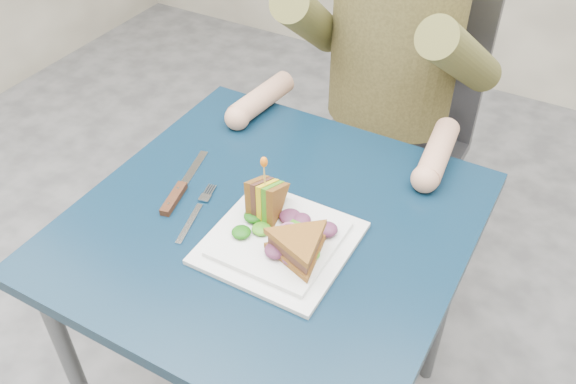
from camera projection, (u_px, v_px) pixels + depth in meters
The scene contains 12 objects.
table at pixel (271, 248), 1.26m from camera, with size 0.75×0.75×0.73m.
chair at pixel (396, 120), 1.81m from camera, with size 0.42×0.40×0.93m.
diner at pixel (396, 15), 1.49m from camera, with size 0.54×0.59×0.74m.
plate at pixel (280, 241), 1.15m from camera, with size 0.26×0.26×0.02m.
sandwich_flat at pixel (299, 246), 1.09m from camera, with size 0.17×0.17×0.05m.
sandwich_upright at pixel (265, 200), 1.17m from camera, with size 0.08×0.13×0.13m.
fork at pixel (195, 214), 1.21m from camera, with size 0.05×0.18×0.01m.
knife at pixel (178, 193), 1.26m from camera, with size 0.07×0.22×0.02m.
toothpick at pixel (264, 174), 1.13m from camera, with size 0.00×0.00×0.06m, color tan.
toothpick_frill at pixel (264, 162), 1.11m from camera, with size 0.01×0.01×0.02m, color orange.
lettuce_spill at pixel (285, 231), 1.14m from camera, with size 0.15×0.13×0.02m, color #337A14, non-canonical shape.
onion_ring at pixel (288, 233), 1.13m from camera, with size 0.04×0.04×0.01m, color #9E4C7A.
Camera 1 is at (0.46, -0.75, 1.56)m, focal length 38.00 mm.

